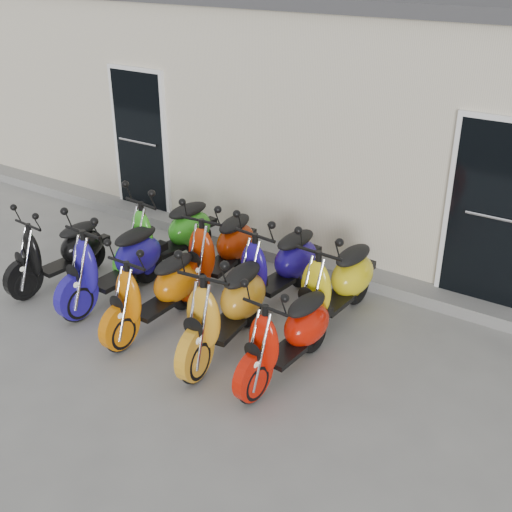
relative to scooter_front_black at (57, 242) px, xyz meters
The scene contains 13 objects.
ground 2.54m from the scooter_front_black, ahead, with size 80.00×80.00×0.00m, color gray.
building 6.00m from the scooter_front_black, 65.32° to the left, with size 14.00×6.00×3.20m, color beige.
front_step 3.34m from the scooter_front_black, 41.60° to the left, with size 14.00×0.40×0.15m, color gray.
door_left 2.55m from the scooter_front_black, 107.33° to the left, with size 1.07×0.08×2.22m, color black.
scooter_front_black is the anchor object (origin of this frame).
scooter_front_blue 0.89m from the scooter_front_black, ahead, with size 0.63×1.75×1.29m, color #1F1591, non-canonical shape.
scooter_front_orange_a 1.71m from the scooter_front_black, ahead, with size 0.59×1.61×1.19m, color #D16907, non-canonical shape.
scooter_front_orange_b 2.63m from the scooter_front_black, ahead, with size 0.65×1.78×1.31m, color orange, non-canonical shape.
scooter_front_red 3.38m from the scooter_front_black, ahead, with size 0.58×1.59×1.17m, color red, non-canonical shape.
scooter_back_green 1.39m from the scooter_front_black, 52.39° to the left, with size 0.63×1.75×1.29m, color green, non-canonical shape.
scooter_back_red 2.03m from the scooter_front_black, 33.39° to the left, with size 0.62×1.71×1.27m, color #B52B04, non-canonical shape.
scooter_back_blue 2.77m from the scooter_front_black, 23.53° to the left, with size 0.63×1.74×1.28m, color #1C0E84, non-canonical shape.
scooter_back_yellow 3.50m from the scooter_front_black, 18.40° to the left, with size 0.63×1.74×1.28m, color gold, non-canonical shape.
Camera 1 is at (3.64, -4.78, 3.93)m, focal length 45.00 mm.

